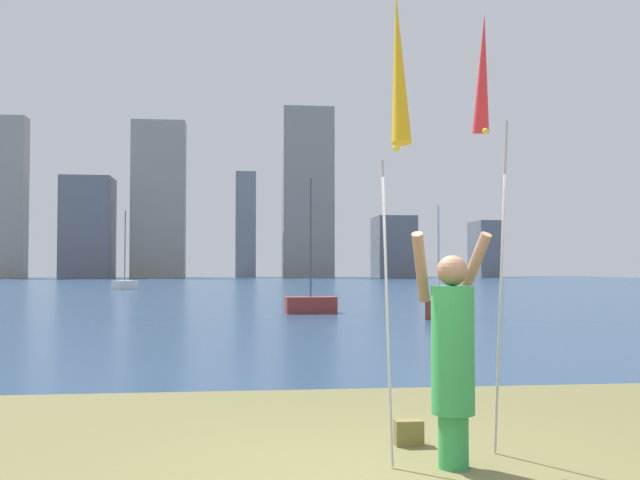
{
  "coord_description": "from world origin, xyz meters",
  "views": [
    {
      "loc": [
        -1.23,
        -5.81,
        1.69
      ],
      "look_at": [
        0.93,
        13.23,
        2.39
      ],
      "focal_mm": 41.18,
      "sensor_mm": 36.0,
      "label": 1
    }
  ],
  "objects_px": {
    "bag": "(409,433)",
    "person": "(452,351)",
    "kite_flag_left": "(398,77)",
    "kite_flag_right": "(484,85)",
    "sailboat_2": "(439,306)",
    "sailboat_6": "(311,304)",
    "sailboat_4": "(125,284)"
  },
  "relations": [
    {
      "from": "sailboat_2",
      "to": "sailboat_6",
      "type": "bearing_deg",
      "value": 149.22
    },
    {
      "from": "person",
      "to": "kite_flag_left",
      "type": "bearing_deg",
      "value": -143.49
    },
    {
      "from": "person",
      "to": "sailboat_4",
      "type": "relative_size",
      "value": 0.34
    },
    {
      "from": "person",
      "to": "kite_flag_right",
      "type": "bearing_deg",
      "value": 62.76
    },
    {
      "from": "sailboat_2",
      "to": "kite_flag_right",
      "type": "bearing_deg",
      "value": -104.29
    },
    {
      "from": "kite_flag_left",
      "to": "kite_flag_right",
      "type": "height_order",
      "value": "kite_flag_right"
    },
    {
      "from": "sailboat_4",
      "to": "sailboat_6",
      "type": "distance_m",
      "value": 31.1
    },
    {
      "from": "kite_flag_left",
      "to": "bag",
      "type": "height_order",
      "value": "kite_flag_left"
    },
    {
      "from": "sailboat_2",
      "to": "sailboat_4",
      "type": "xyz_separation_m",
      "value": [
        -15.01,
        31.55,
        0.04
      ]
    },
    {
      "from": "person",
      "to": "bag",
      "type": "xyz_separation_m",
      "value": [
        -0.19,
        0.8,
        -0.86
      ]
    },
    {
      "from": "person",
      "to": "sailboat_2",
      "type": "xyz_separation_m",
      "value": [
        4.95,
        18.05,
        -0.63
      ]
    },
    {
      "from": "bag",
      "to": "sailboat_6",
      "type": "xyz_separation_m",
      "value": [
        1.05,
        19.68,
        0.22
      ]
    },
    {
      "from": "kite_flag_right",
      "to": "sailboat_4",
      "type": "distance_m",
      "value": 50.18
    },
    {
      "from": "person",
      "to": "kite_flag_right",
      "type": "xyz_separation_m",
      "value": [
        0.51,
        0.64,
        2.44
      ]
    },
    {
      "from": "person",
      "to": "kite_flag_right",
      "type": "relative_size",
      "value": 0.49
    },
    {
      "from": "kite_flag_right",
      "to": "sailboat_4",
      "type": "height_order",
      "value": "sailboat_4"
    },
    {
      "from": "kite_flag_left",
      "to": "sailboat_4",
      "type": "xyz_separation_m",
      "value": [
        -9.55,
        49.84,
        -2.85
      ]
    },
    {
      "from": "kite_flag_left",
      "to": "kite_flag_right",
      "type": "bearing_deg",
      "value": 40.59
    },
    {
      "from": "bag",
      "to": "sailboat_2",
      "type": "relative_size",
      "value": 0.07
    },
    {
      "from": "kite_flag_right",
      "to": "sailboat_6",
      "type": "height_order",
      "value": "sailboat_6"
    },
    {
      "from": "kite_flag_right",
      "to": "bag",
      "type": "relative_size",
      "value": 15.47
    },
    {
      "from": "person",
      "to": "sailboat_6",
      "type": "bearing_deg",
      "value": 99.08
    },
    {
      "from": "sailboat_6",
      "to": "sailboat_2",
      "type": "bearing_deg",
      "value": -30.78
    },
    {
      "from": "kite_flag_left",
      "to": "kite_flag_right",
      "type": "relative_size",
      "value": 0.97
    },
    {
      "from": "sailboat_4",
      "to": "bag",
      "type": "bearing_deg",
      "value": -78.57
    },
    {
      "from": "person",
      "to": "sailboat_6",
      "type": "distance_m",
      "value": 20.51
    },
    {
      "from": "kite_flag_left",
      "to": "sailboat_2",
      "type": "bearing_deg",
      "value": 73.37
    },
    {
      "from": "bag",
      "to": "sailboat_6",
      "type": "distance_m",
      "value": 19.71
    },
    {
      "from": "person",
      "to": "sailboat_6",
      "type": "height_order",
      "value": "sailboat_6"
    },
    {
      "from": "kite_flag_left",
      "to": "bag",
      "type": "xyz_separation_m",
      "value": [
        0.32,
        1.04,
        -3.12
      ]
    },
    {
      "from": "bag",
      "to": "person",
      "type": "bearing_deg",
      "value": -76.67
    },
    {
      "from": "bag",
      "to": "sailboat_2",
      "type": "bearing_deg",
      "value": 73.41
    }
  ]
}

